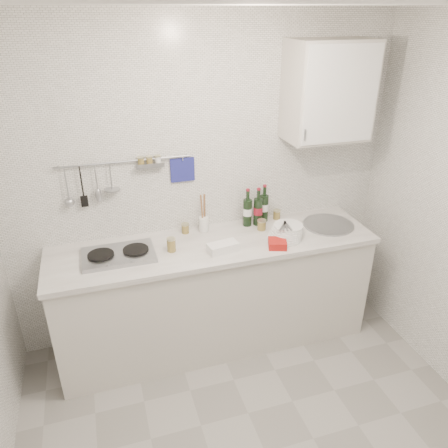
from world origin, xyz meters
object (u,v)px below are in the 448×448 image
at_px(wine_bottles, 257,206).
at_px(utensil_crock, 204,222).
at_px(plate_stack_hob, 124,255).
at_px(plate_stack_sink, 286,232).
at_px(wall_cabinet, 329,91).

bearing_deg(wine_bottles, utensil_crock, 179.68).
relative_size(plate_stack_hob, plate_stack_sink, 1.06).
height_order(plate_stack_sink, utensil_crock, utensil_crock).
distance_m(wine_bottles, utensil_crock, 0.45).
distance_m(wall_cabinet, plate_stack_hob, 1.87).
distance_m(wall_cabinet, utensil_crock, 1.33).
height_order(wine_bottles, utensil_crock, utensil_crock).
bearing_deg(wall_cabinet, utensil_crock, 174.40).
height_order(wall_cabinet, wine_bottles, wall_cabinet).
bearing_deg(plate_stack_hob, utensil_crock, 18.72).
xyz_separation_m(wall_cabinet, wine_bottles, (-0.49, 0.09, -0.87)).
xyz_separation_m(wall_cabinet, utensil_crock, (-0.93, 0.09, -0.96)).
height_order(wall_cabinet, plate_stack_hob, wall_cabinet).
distance_m(wall_cabinet, wine_bottles, 1.01).
xyz_separation_m(plate_stack_hob, plate_stack_sink, (1.20, -0.08, 0.03)).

